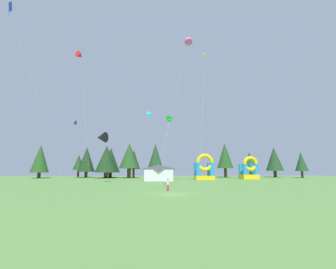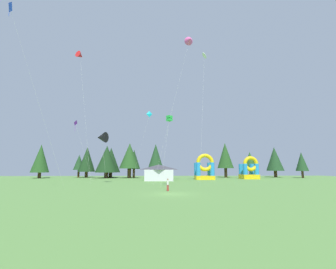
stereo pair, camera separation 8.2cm
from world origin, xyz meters
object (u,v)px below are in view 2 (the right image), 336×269
at_px(kite_blue_diamond, 10,9).
at_px(festival_tent, 159,173).
at_px(inflatable_blue_arch, 249,171).
at_px(kite_cyan_diamond, 149,115).
at_px(kite_white_parafoil, 204,56).
at_px(person_far_side, 168,184).
at_px(inflatable_red_slide, 204,170).
at_px(kite_green_box, 169,118).
at_px(kite_pink_delta, 190,40).
at_px(kite_red_delta, 80,56).
at_px(kite_black_delta, 102,137).
at_px(kite_purple_diamond, 75,124).

height_order(kite_blue_diamond, festival_tent, kite_blue_diamond).
relative_size(kite_blue_diamond, inflatable_blue_arch, 3.74).
relative_size(kite_cyan_diamond, kite_white_parafoil, 0.62).
height_order(person_far_side, inflatable_red_slide, inflatable_red_slide).
relative_size(kite_green_box, inflatable_red_slide, 1.72).
height_order(kite_pink_delta, kite_blue_diamond, kite_pink_delta).
bearing_deg(person_far_side, inflatable_blue_arch, 38.18).
bearing_deg(kite_blue_diamond, kite_red_delta, 85.35).
distance_m(kite_cyan_diamond, kite_blue_diamond, 31.68).
distance_m(kite_pink_delta, inflatable_red_slide, 30.61).
bearing_deg(kite_black_delta, kite_green_box, -36.26).
bearing_deg(kite_purple_diamond, kite_pink_delta, -15.17).
height_order(kite_green_box, person_far_side, kite_green_box).
bearing_deg(kite_blue_diamond, kite_pink_delta, 35.15).
bearing_deg(inflatable_blue_arch, kite_red_delta, -158.25).
relative_size(kite_white_parafoil, person_far_side, 16.24).
height_order(person_far_side, festival_tent, festival_tent).
xyz_separation_m(kite_pink_delta, kite_red_delta, (-21.99, 3.09, -2.17)).
height_order(kite_pink_delta, inflatable_blue_arch, kite_pink_delta).
bearing_deg(inflatable_red_slide, kite_blue_diamond, -131.55).
height_order(kite_pink_delta, inflatable_red_slide, kite_pink_delta).
xyz_separation_m(kite_green_box, inflatable_blue_arch, (22.33, 25.72, -8.44)).
height_order(kite_white_parafoil, kite_blue_diamond, kite_white_parafoil).
xyz_separation_m(kite_pink_delta, inflatable_blue_arch, (18.05, 19.06, -25.55)).
xyz_separation_m(kite_blue_diamond, inflatable_red_slide, (29.17, 32.92, -19.02)).
bearing_deg(kite_blue_diamond, kite_green_box, 27.26).
relative_size(kite_cyan_diamond, festival_tent, 2.45).
distance_m(kite_black_delta, kite_blue_diamond, 23.98).
bearing_deg(festival_tent, kite_purple_diamond, -163.59).
xyz_separation_m(kite_pink_delta, festival_tent, (-5.83, 11.47, -25.86)).
relative_size(kite_white_parafoil, kite_purple_diamond, 2.01).
xyz_separation_m(kite_cyan_diamond, kite_green_box, (3.79, -16.93, -4.43)).
bearing_deg(kite_black_delta, kite_purple_diamond, 149.82).
relative_size(kite_pink_delta, person_far_side, 18.35).
bearing_deg(kite_purple_diamond, kite_black_delta, -30.18).
bearing_deg(festival_tent, kite_pink_delta, -63.07).
xyz_separation_m(kite_purple_diamond, kite_blue_diamond, (-0.27, -22.93, 9.38)).
bearing_deg(inflatable_red_slide, kite_purple_diamond, -160.94).
bearing_deg(kite_white_parafoil, festival_tent, 129.50).
xyz_separation_m(inflatable_red_slide, festival_tent, (-11.42, -4.84, -0.57)).
bearing_deg(kite_black_delta, kite_blue_diamond, -109.22).
height_order(kite_white_parafoil, kite_red_delta, kite_red_delta).
xyz_separation_m(person_far_side, festival_tent, (-1.08, 23.43, 0.90)).
height_order(kite_purple_diamond, kite_green_box, kite_purple_diamond).
distance_m(kite_white_parafoil, kite_purple_diamond, 29.78).
relative_size(kite_white_parafoil, kite_pink_delta, 0.89).
bearing_deg(festival_tent, kite_red_delta, -152.57).
bearing_deg(inflatable_blue_arch, inflatable_red_slide, -167.56).
relative_size(kite_purple_diamond, inflatable_blue_arch, 2.13).
bearing_deg(kite_pink_delta, kite_black_delta, 171.30).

